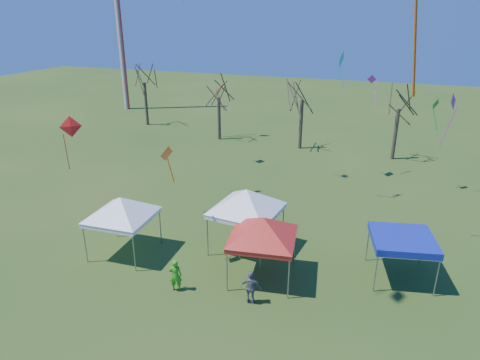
{
  "coord_description": "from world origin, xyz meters",
  "views": [
    {
      "loc": [
        5.55,
        -14.34,
        12.18
      ],
      "look_at": [
        -0.71,
        3.0,
        4.89
      ],
      "focal_mm": 32.0,
      "sensor_mm": 36.0,
      "label": 1
    }
  ],
  "objects_px": {
    "radio_mast": "(118,8)",
    "tree_3": "(401,90)",
    "tent_white_mid": "(247,194)",
    "person_green": "(176,275)",
    "tent_blue": "(403,240)",
    "tree_1": "(218,82)",
    "tree_2": "(303,81)",
    "person_grey": "(251,288)",
    "tree_0": "(143,67)",
    "tent_white_west": "(120,201)",
    "tent_red": "(263,222)"
  },
  "relations": [
    {
      "from": "tree_0",
      "to": "tree_3",
      "type": "relative_size",
      "value": 1.07
    },
    {
      "from": "tent_white_mid",
      "to": "person_grey",
      "type": "bearing_deg",
      "value": -68.49
    },
    {
      "from": "person_green",
      "to": "person_grey",
      "type": "bearing_deg",
      "value": 163.2
    },
    {
      "from": "radio_mast",
      "to": "tent_red",
      "type": "height_order",
      "value": "radio_mast"
    },
    {
      "from": "tree_0",
      "to": "tent_blue",
      "type": "relative_size",
      "value": 2.48
    },
    {
      "from": "tree_2",
      "to": "tent_blue",
      "type": "xyz_separation_m",
      "value": [
        9.15,
        -19.35,
        -4.22
      ]
    },
    {
      "from": "tent_white_west",
      "to": "person_grey",
      "type": "distance_m",
      "value": 8.23
    },
    {
      "from": "tent_blue",
      "to": "tree_3",
      "type": "bearing_deg",
      "value": 92.26
    },
    {
      "from": "tree_2",
      "to": "person_grey",
      "type": "xyz_separation_m",
      "value": [
        3.0,
        -23.69,
        -5.48
      ]
    },
    {
      "from": "tree_2",
      "to": "person_grey",
      "type": "height_order",
      "value": "tree_2"
    },
    {
      "from": "tree_0",
      "to": "tent_white_mid",
      "type": "distance_m",
      "value": 29.98
    },
    {
      "from": "tree_0",
      "to": "person_grey",
      "type": "bearing_deg",
      "value": -51.18
    },
    {
      "from": "tent_white_west",
      "to": "tree_1",
      "type": "bearing_deg",
      "value": 99.41
    },
    {
      "from": "radio_mast",
      "to": "tent_blue",
      "type": "relative_size",
      "value": 7.35
    },
    {
      "from": "person_green",
      "to": "tree_2",
      "type": "bearing_deg",
      "value": -112.62
    },
    {
      "from": "radio_mast",
      "to": "tent_white_west",
      "type": "distance_m",
      "value": 39.0
    },
    {
      "from": "tent_red",
      "to": "tent_blue",
      "type": "bearing_deg",
      "value": 19.82
    },
    {
      "from": "tent_white_west",
      "to": "tent_white_mid",
      "type": "bearing_deg",
      "value": 23.42
    },
    {
      "from": "tent_white_mid",
      "to": "tree_1",
      "type": "bearing_deg",
      "value": 116.29
    },
    {
      "from": "tent_white_west",
      "to": "tent_red",
      "type": "bearing_deg",
      "value": 2.3
    },
    {
      "from": "tent_white_west",
      "to": "person_green",
      "type": "xyz_separation_m",
      "value": [
        4.13,
        -2.05,
        -2.25
      ]
    },
    {
      "from": "tent_blue",
      "to": "person_green",
      "type": "bearing_deg",
      "value": -154.67
    },
    {
      "from": "tent_white_mid",
      "to": "radio_mast",
      "type": "bearing_deg",
      "value": 132.92
    },
    {
      "from": "tree_1",
      "to": "person_green",
      "type": "xyz_separation_m",
      "value": [
        7.81,
        -24.23,
        -4.99
      ]
    },
    {
      "from": "tree_3",
      "to": "person_grey",
      "type": "distance_m",
      "value": 24.54
    },
    {
      "from": "tree_2",
      "to": "tent_blue",
      "type": "height_order",
      "value": "tree_2"
    },
    {
      "from": "tree_1",
      "to": "tent_blue",
      "type": "xyz_separation_m",
      "value": [
        17.55,
        -19.62,
        -3.72
      ]
    },
    {
      "from": "tent_white_west",
      "to": "person_grey",
      "type": "height_order",
      "value": "tent_white_west"
    },
    {
      "from": "tree_0",
      "to": "tent_blue",
      "type": "xyz_separation_m",
      "value": [
        27.63,
        -22.36,
        -4.41
      ]
    },
    {
      "from": "tree_3",
      "to": "tent_white_west",
      "type": "height_order",
      "value": "tree_3"
    },
    {
      "from": "tent_red",
      "to": "tree_0",
      "type": "bearing_deg",
      "value": 130.95
    },
    {
      "from": "tree_2",
      "to": "radio_mast",
      "type": "bearing_deg",
      "value": 159.43
    },
    {
      "from": "tree_0",
      "to": "tent_white_mid",
      "type": "height_order",
      "value": "tree_0"
    },
    {
      "from": "tent_blue",
      "to": "person_green",
      "type": "relative_size",
      "value": 2.12
    },
    {
      "from": "tent_blue",
      "to": "tree_0",
      "type": "bearing_deg",
      "value": 141.02
    },
    {
      "from": "radio_mast",
      "to": "tree_2",
      "type": "bearing_deg",
      "value": -20.57
    },
    {
      "from": "radio_mast",
      "to": "tree_1",
      "type": "height_order",
      "value": "radio_mast"
    },
    {
      "from": "radio_mast",
      "to": "tent_white_west",
      "type": "bearing_deg",
      "value": -56.46
    },
    {
      "from": "tree_2",
      "to": "person_grey",
      "type": "distance_m",
      "value": 24.5
    },
    {
      "from": "tent_blue",
      "to": "tree_1",
      "type": "bearing_deg",
      "value": 131.8
    },
    {
      "from": "tree_3",
      "to": "person_green",
      "type": "bearing_deg",
      "value": -110.83
    },
    {
      "from": "person_grey",
      "to": "person_green",
      "type": "distance_m",
      "value": 3.6
    },
    {
      "from": "tent_white_west",
      "to": "tent_white_mid",
      "type": "xyz_separation_m",
      "value": [
        6.0,
        2.6,
        0.25
      ]
    },
    {
      "from": "radio_mast",
      "to": "tree_3",
      "type": "height_order",
      "value": "radio_mast"
    },
    {
      "from": "tent_red",
      "to": "tent_blue",
      "type": "xyz_separation_m",
      "value": [
        6.27,
        2.26,
        -0.98
      ]
    },
    {
      "from": "tent_white_west",
      "to": "person_grey",
      "type": "bearing_deg",
      "value": -12.9
    },
    {
      "from": "tree_0",
      "to": "tent_white_west",
      "type": "distance_m",
      "value": 28.68
    },
    {
      "from": "tent_blue",
      "to": "person_grey",
      "type": "relative_size",
      "value": 2.11
    },
    {
      "from": "tent_white_mid",
      "to": "person_green",
      "type": "relative_size",
      "value": 2.87
    },
    {
      "from": "tent_red",
      "to": "tree_1",
      "type": "bearing_deg",
      "value": 117.27
    }
  ]
}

